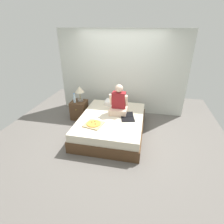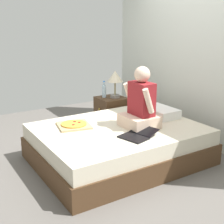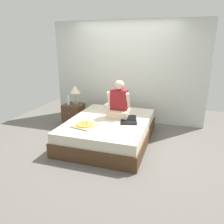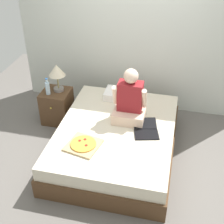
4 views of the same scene
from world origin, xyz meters
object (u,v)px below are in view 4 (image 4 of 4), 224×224
lamp_on_left_nightstand (57,72)px  water_bottle (48,88)px  pizza_box (83,145)px  bed (116,140)px  person_seated (130,102)px  laptop (146,131)px  nightstand_left (57,106)px

lamp_on_left_nightstand → water_bottle: lamp_on_left_nightstand is taller
pizza_box → bed: bearing=56.0°
water_bottle → person_seated: 1.37m
person_seated → laptop: size_ratio=1.62×
lamp_on_left_nightstand → water_bottle: 0.28m
bed → person_seated: size_ratio=2.69×
person_seated → pizza_box: size_ratio=1.64×
bed → water_bottle: bearing=157.5°
water_bottle → person_seated: bearing=-10.8°
water_bottle → bed: bearing=-22.5°
person_seated → laptop: bearing=-42.1°
water_bottle → pizza_box: (0.88, -0.98, -0.17)m
bed → laptop: size_ratio=4.36×
lamp_on_left_nightstand → pizza_box: 1.40m
lamp_on_left_nightstand → laptop: size_ratio=0.94×
laptop → nightstand_left: bearing=158.8°
bed → lamp_on_left_nightstand: (-1.08, 0.64, 0.64)m
bed → water_bottle: size_ratio=7.60×
nightstand_left → water_bottle: size_ratio=1.98×
person_seated → bed: bearing=-119.8°
bed → lamp_on_left_nightstand: 1.41m
lamp_on_left_nightstand → water_bottle: size_ratio=1.63×
pizza_box → water_bottle: bearing=131.9°
laptop → lamp_on_left_nightstand: bearing=156.6°
water_bottle → laptop: size_ratio=0.57×
laptop → pizza_box: laptop is taller
nightstand_left → lamp_on_left_nightstand: lamp_on_left_nightstand is taller
person_seated → laptop: 0.46m
water_bottle → person_seated: person_seated is taller
lamp_on_left_nightstand → nightstand_left: bearing=-128.6°
nightstand_left → person_seated: (1.26, -0.35, 0.48)m
person_seated → pizza_box: 0.90m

